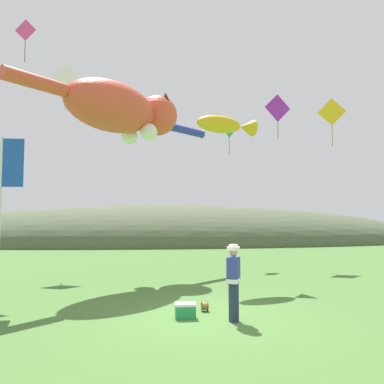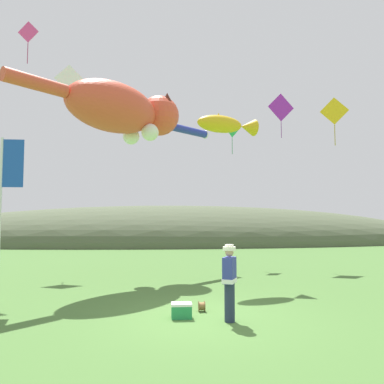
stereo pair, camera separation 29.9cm
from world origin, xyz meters
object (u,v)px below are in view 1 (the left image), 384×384
(kite_spool, at_px, (205,306))
(kite_diamond_violet, at_px, (278,108))
(kite_diamond_pink, at_px, (26,31))
(kite_diamond_white, at_px, (66,78))
(kite_diamond_green, at_px, (229,129))
(festival_banner_pole, at_px, (5,193))
(kite_diamond_gold, at_px, (332,112))
(kite_tube_streamer, at_px, (186,131))
(kite_giant_cat, at_px, (123,110))
(kite_fish_windsock, at_px, (225,125))
(festival_attendant, at_px, (234,280))
(picnic_cooler, at_px, (185,311))

(kite_spool, distance_m, kite_diamond_violet, 13.82)
(kite_diamond_violet, relative_size, kite_diamond_pink, 1.35)
(kite_diamond_white, height_order, kite_diamond_green, kite_diamond_white)
(kite_diamond_violet, bearing_deg, kite_diamond_green, 172.88)
(kite_spool, xyz_separation_m, festival_banner_pole, (-5.54, 1.49, 2.97))
(kite_diamond_green, xyz_separation_m, kite_diamond_gold, (3.53, -4.63, -0.28))
(kite_tube_streamer, bearing_deg, kite_giant_cat, -134.99)
(kite_spool, relative_size, kite_diamond_green, 0.14)
(kite_diamond_white, xyz_separation_m, kite_diamond_gold, (12.00, -3.67, -2.42))
(festival_banner_pole, relative_size, kite_fish_windsock, 1.82)
(kite_tube_streamer, bearing_deg, kite_diamond_white, 172.63)
(kite_fish_windsock, bearing_deg, kite_tube_streamer, 107.17)
(festival_attendant, relative_size, kite_spool, 6.76)
(kite_diamond_violet, height_order, kite_diamond_gold, kite_diamond_violet)
(kite_diamond_white, relative_size, kite_diamond_violet, 0.96)
(kite_giant_cat, distance_m, kite_diamond_gold, 8.88)
(kite_tube_streamer, xyz_separation_m, kite_diamond_pink, (-6.87, -2.49, 3.41))
(kite_spool, distance_m, kite_fish_windsock, 7.55)
(kite_tube_streamer, bearing_deg, festival_attendant, -88.36)
(kite_giant_cat, height_order, kite_diamond_violet, kite_diamond_violet)
(kite_tube_streamer, relative_size, kite_diamond_green, 1.14)
(festival_attendant, height_order, kite_fish_windsock, kite_fish_windsock)
(kite_spool, relative_size, kite_tube_streamer, 0.12)
(festival_banner_pole, distance_m, kite_diamond_green, 12.61)
(kite_spool, height_order, kite_diamond_gold, kite_diamond_gold)
(kite_diamond_pink, bearing_deg, festival_banner_pole, -76.35)
(festival_banner_pole, relative_size, kite_giant_cat, 0.80)
(festival_banner_pole, distance_m, kite_diamond_pink, 8.27)
(festival_banner_pole, distance_m, kite_diamond_violet, 14.65)
(kite_spool, distance_m, kite_diamond_gold, 10.73)
(festival_attendant, xyz_separation_m, kite_diamond_gold, (5.75, 6.40, 5.97))
(kite_giant_cat, xyz_separation_m, kite_diamond_white, (-3.12, 3.64, 2.59))
(kite_giant_cat, bearing_deg, picnic_cooler, -71.39)
(kite_fish_windsock, bearing_deg, kite_giant_cat, 166.68)
(picnic_cooler, bearing_deg, kite_giant_cat, 108.61)
(festival_attendant, xyz_separation_m, kite_diamond_pink, (-7.14, 6.82, 9.11))
(kite_giant_cat, distance_m, kite_tube_streamer, 4.05)
(festival_banner_pole, bearing_deg, kite_diamond_green, 45.85)
(kite_diamond_white, bearing_deg, festival_banner_pole, -88.76)
(kite_tube_streamer, height_order, kite_diamond_violet, kite_diamond_violet)
(kite_diamond_green, distance_m, kite_diamond_pink, 10.66)
(kite_fish_windsock, bearing_deg, festival_banner_pole, -156.81)
(festival_attendant, bearing_deg, picnic_cooler, 160.06)
(kite_fish_windsock, xyz_separation_m, kite_diamond_green, (1.31, 5.56, 1.18))
(kite_spool, relative_size, festival_banner_pole, 0.06)
(kite_diamond_pink, bearing_deg, kite_fish_windsock, -9.42)
(kite_diamond_green, bearing_deg, picnic_cooler, -107.32)
(festival_banner_pole, relative_size, kite_diamond_gold, 2.27)
(kite_giant_cat, distance_m, kite_diamond_violet, 9.19)
(kite_spool, relative_size, kite_diamond_violet, 0.11)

